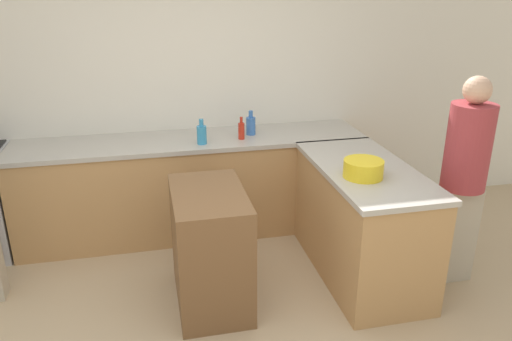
# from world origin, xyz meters

# --- Properties ---
(wall_back) EXTENTS (8.00, 0.06, 2.70)m
(wall_back) POSITION_xyz_m (0.00, 2.12, 1.35)
(wall_back) COLOR silver
(wall_back) RESTS_ON ground_plane
(counter_back) EXTENTS (3.15, 0.67, 0.91)m
(counter_back) POSITION_xyz_m (0.00, 1.77, 0.46)
(counter_back) COLOR tan
(counter_back) RESTS_ON ground_plane
(counter_peninsula) EXTENTS (0.69, 1.44, 0.91)m
(counter_peninsula) POSITION_xyz_m (1.23, 0.75, 0.46)
(counter_peninsula) COLOR tan
(counter_peninsula) RESTS_ON ground_plane
(island_table) EXTENTS (0.51, 0.82, 0.88)m
(island_table) POSITION_xyz_m (-0.00, 0.62, 0.44)
(island_table) COLOR brown
(island_table) RESTS_ON ground_plane
(mixing_bowl) EXTENTS (0.29, 0.29, 0.13)m
(mixing_bowl) POSITION_xyz_m (1.12, 0.57, 0.98)
(mixing_bowl) COLOR yellow
(mixing_bowl) RESTS_ON counter_peninsula
(water_bottle_blue) EXTENTS (0.09, 0.09, 0.22)m
(water_bottle_blue) POSITION_xyz_m (0.55, 1.78, 1.00)
(water_bottle_blue) COLOR #386BB7
(water_bottle_blue) RESTS_ON counter_back
(dish_soap_bottle) EXTENTS (0.08, 0.08, 0.22)m
(dish_soap_bottle) POSITION_xyz_m (0.08, 1.60, 1.00)
(dish_soap_bottle) COLOR #338CBF
(dish_soap_bottle) RESTS_ON counter_back
(hot_sauce_bottle) EXTENTS (0.06, 0.06, 0.20)m
(hot_sauce_bottle) POSITION_xyz_m (0.44, 1.66, 1.00)
(hot_sauce_bottle) COLOR red
(hot_sauce_bottle) RESTS_ON counter_back
(person_at_peninsula) EXTENTS (0.33, 0.33, 1.63)m
(person_at_peninsula) POSITION_xyz_m (1.91, 0.51, 0.88)
(person_at_peninsula) COLOR #ADA38E
(person_at_peninsula) RESTS_ON ground_plane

